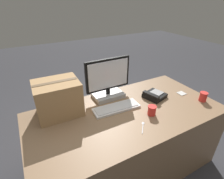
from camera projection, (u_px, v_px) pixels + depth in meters
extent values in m
plane|color=#38383D|center=(124.00, 163.00, 1.97)|extent=(12.00, 12.00, 0.00)
cube|color=#8C6B4C|center=(125.00, 140.00, 1.80)|extent=(1.80, 0.90, 0.71)
cube|color=#B7B7B7|center=(108.00, 95.00, 1.85)|extent=(0.31, 0.21, 0.04)
cylinder|color=black|center=(108.00, 91.00, 1.83)|extent=(0.04, 0.04, 0.06)
cube|color=black|center=(108.00, 74.00, 1.73)|extent=(0.47, 0.03, 0.32)
cube|color=white|center=(109.00, 75.00, 1.72)|extent=(0.43, 0.01, 0.28)
cube|color=silver|center=(116.00, 108.00, 1.66)|extent=(0.46, 0.18, 0.02)
cube|color=silver|center=(116.00, 107.00, 1.65)|extent=(0.42, 0.15, 0.01)
cube|color=black|center=(155.00, 95.00, 1.84)|extent=(0.24, 0.24, 0.04)
cube|color=black|center=(151.00, 95.00, 1.78)|extent=(0.09, 0.19, 0.03)
cube|color=gray|center=(157.00, 92.00, 1.85)|extent=(0.14, 0.14, 0.01)
cylinder|color=red|center=(152.00, 111.00, 1.57)|extent=(0.07, 0.07, 0.08)
cylinder|color=red|center=(152.00, 107.00, 1.55)|extent=(0.08, 0.08, 0.01)
cylinder|color=red|center=(203.00, 97.00, 1.77)|extent=(0.07, 0.07, 0.09)
cylinder|color=red|center=(204.00, 93.00, 1.75)|extent=(0.08, 0.08, 0.01)
cube|color=silver|center=(143.00, 129.00, 1.42)|extent=(0.08, 0.09, 0.00)
ellipsoid|color=silver|center=(143.00, 123.00, 1.48)|extent=(0.04, 0.04, 0.00)
cube|color=tan|center=(58.00, 98.00, 1.54)|extent=(0.39, 0.32, 0.31)
cube|color=brown|center=(55.00, 82.00, 1.46)|extent=(0.37, 0.05, 0.00)
cube|color=silver|center=(182.00, 93.00, 1.92)|extent=(0.08, 0.08, 0.01)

